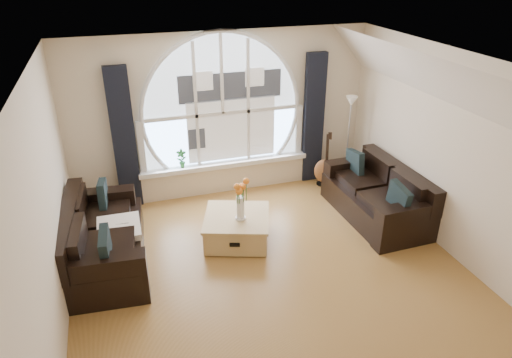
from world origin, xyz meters
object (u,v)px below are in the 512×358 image
object	(u,v)px
sofa_left	(103,238)
coffee_chest	(237,227)
potted_plant	(181,158)
sofa_right	(376,194)
guitar	(325,159)
floor_lamp	(348,141)
vase_flowers	(240,194)

from	to	relation	value
sofa_left	coffee_chest	bearing A→B (deg)	4.47
potted_plant	sofa_right	bearing A→B (deg)	-29.83
guitar	floor_lamp	bearing A→B (deg)	24.68
sofa_right	guitar	xyz separation A→B (m)	(-0.31, 1.20, 0.13)
guitar	sofa_left	bearing A→B (deg)	-142.32
sofa_left	sofa_right	world-z (taller)	sofa_left
floor_lamp	potted_plant	xyz separation A→B (m)	(-2.86, 0.34, -0.09)
vase_flowers	sofa_right	bearing A→B (deg)	1.89
coffee_chest	potted_plant	size ratio (longest dim) A/B	2.87
coffee_chest	guitar	size ratio (longest dim) A/B	0.86
sofa_right	potted_plant	distance (m)	3.18
vase_flowers	floor_lamp	world-z (taller)	floor_lamp
sofa_left	vase_flowers	size ratio (longest dim) A/B	2.78
coffee_chest	floor_lamp	world-z (taller)	floor_lamp
floor_lamp	sofa_left	bearing A→B (deg)	-163.93
floor_lamp	guitar	bearing A→B (deg)	-175.66
coffee_chest	guitar	bearing A→B (deg)	50.69
sofa_right	coffee_chest	bearing A→B (deg)	178.13
floor_lamp	coffee_chest	bearing A→B (deg)	-152.69
sofa_left	coffee_chest	size ratio (longest dim) A/B	2.14
sofa_left	potted_plant	bearing A→B (deg)	54.54
sofa_left	sofa_right	xyz separation A→B (m)	(4.06, -0.03, 0.00)
guitar	potted_plant	size ratio (longest dim) A/B	3.35
floor_lamp	potted_plant	world-z (taller)	floor_lamp
guitar	potted_plant	bearing A→B (deg)	-168.40
coffee_chest	vase_flowers	xyz separation A→B (m)	(0.03, -0.09, 0.57)
sofa_left	vase_flowers	world-z (taller)	vase_flowers
guitar	potted_plant	distance (m)	2.47
coffee_chest	potted_plant	bearing A→B (deg)	127.09
sofa_left	floor_lamp	world-z (taller)	floor_lamp
coffee_chest	sofa_right	bearing A→B (deg)	18.79
guitar	vase_flowers	bearing A→B (deg)	-125.82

